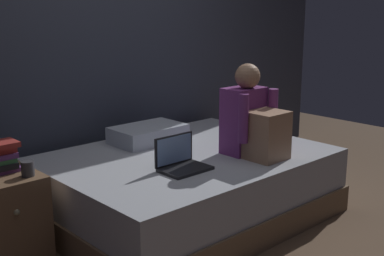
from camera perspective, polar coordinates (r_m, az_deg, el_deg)
The scene contains 8 objects.
ground_plane at distance 3.53m, azimuth 0.35°, elevation -12.26°, with size 8.00×8.00×0.00m, color brown.
wall_back at distance 4.14m, azimuth -11.26°, elevation 10.71°, with size 5.60×0.10×2.70m, color #383D4C.
bed at distance 3.77m, azimuth -0.55°, elevation -6.54°, with size 2.00×1.50×0.49m.
nightstand at distance 3.28m, azimuth -20.59°, elevation -9.81°, with size 0.44×0.46×0.57m.
person_sitting at distance 3.62m, azimuth 6.88°, elevation 0.79°, with size 0.39×0.44×0.66m.
laptop at distance 3.33m, azimuth -1.28°, elevation -3.75°, with size 0.32×0.23×0.22m.
pillow at distance 4.00m, azimuth -4.97°, elevation -0.67°, with size 0.56×0.36×0.13m, color silver.
mug at distance 3.11m, azimuth -18.04°, elevation -4.38°, with size 0.08×0.08×0.09m, color #3D3D42.
Camera 1 is at (-2.17, -2.32, 1.54)m, focal length 47.28 mm.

